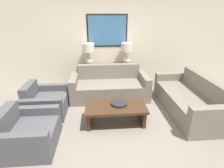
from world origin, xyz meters
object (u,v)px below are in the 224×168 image
at_px(couch_by_side, 189,100).
at_px(armchair_near_camera, 28,133).
at_px(couch_by_back_wall, 110,87).
at_px(decorative_bowl, 119,103).
at_px(table_lamp_right, 127,51).
at_px(armchair_near_back_wall, 45,103).
at_px(table_lamp_left, 89,51).
at_px(console_table, 108,76).
at_px(coffee_table, 116,110).

height_order(couch_by_side, armchair_near_camera, couch_by_side).
height_order(couch_by_back_wall, decorative_bowl, couch_by_back_wall).
bearing_deg(couch_by_side, table_lamp_right, 127.64).
bearing_deg(armchair_near_back_wall, table_lamp_left, 54.48).
distance_m(table_lamp_right, armchair_near_camera, 3.38).
xyz_separation_m(console_table, table_lamp_right, (0.56, 0.00, 0.79)).
xyz_separation_m(table_lamp_left, decorative_bowl, (0.67, -1.89, -0.71)).
distance_m(table_lamp_left, couch_by_back_wall, 1.23).
bearing_deg(couch_by_side, couch_by_back_wall, 152.84).
height_order(console_table, armchair_near_camera, console_table).
distance_m(couch_by_back_wall, armchair_near_camera, 2.38).
height_order(couch_by_back_wall, coffee_table, couch_by_back_wall).
distance_m(console_table, decorative_bowl, 1.89).
distance_m(couch_by_back_wall, decorative_bowl, 1.22).
relative_size(armchair_near_back_wall, armchair_near_camera, 1.00).
xyz_separation_m(console_table, couch_by_back_wall, (0.00, -0.68, -0.07)).
relative_size(console_table, couch_by_back_wall, 0.80).
distance_m(console_table, table_lamp_right, 0.97).
height_order(couch_by_back_wall, armchair_near_camera, couch_by_back_wall).
height_order(table_lamp_right, armchair_near_camera, table_lamp_right).
bearing_deg(decorative_bowl, table_lamp_left, 109.55).
relative_size(console_table, couch_by_side, 0.80).
relative_size(couch_by_back_wall, couch_by_side, 1.00).
relative_size(coffee_table, armchair_near_camera, 1.30).
height_order(table_lamp_left, armchair_near_back_wall, table_lamp_left).
bearing_deg(armchair_near_camera, couch_by_side, 14.99).
height_order(console_table, table_lamp_left, table_lamp_left).
height_order(couch_by_side, coffee_table, couch_by_side).
height_order(table_lamp_left, couch_by_back_wall, table_lamp_left).
distance_m(table_lamp_right, couch_by_side, 2.19).
distance_m(coffee_table, decorative_bowl, 0.16).
bearing_deg(table_lamp_right, couch_by_back_wall, -129.40).
bearing_deg(armchair_near_back_wall, coffee_table, -19.38).
bearing_deg(couch_by_back_wall, console_table, 90.00).
bearing_deg(console_table, table_lamp_left, 180.00).
height_order(table_lamp_left, armchair_near_camera, table_lamp_left).
distance_m(couch_by_side, decorative_bowl, 1.71).
relative_size(table_lamp_left, armchair_near_camera, 0.69).
height_order(couch_by_back_wall, armchair_near_back_wall, couch_by_back_wall).
bearing_deg(armchair_near_back_wall, armchair_near_camera, -90.00).
xyz_separation_m(coffee_table, armchair_near_camera, (-1.58, -0.56, -0.05)).
xyz_separation_m(table_lamp_right, decorative_bowl, (-0.45, -1.89, -0.71)).
bearing_deg(armchair_near_back_wall, console_table, 41.79).
bearing_deg(armchair_near_camera, console_table, 58.23).
distance_m(table_lamp_left, armchair_near_back_wall, 1.92).
xyz_separation_m(couch_by_back_wall, armchair_near_back_wall, (-1.54, -0.70, -0.04)).
bearing_deg(coffee_table, couch_by_back_wall, 91.76).
relative_size(table_lamp_left, armchair_near_back_wall, 0.69).
xyz_separation_m(console_table, decorative_bowl, (0.11, -1.89, 0.07)).
height_order(armchair_near_back_wall, armchair_near_camera, same).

